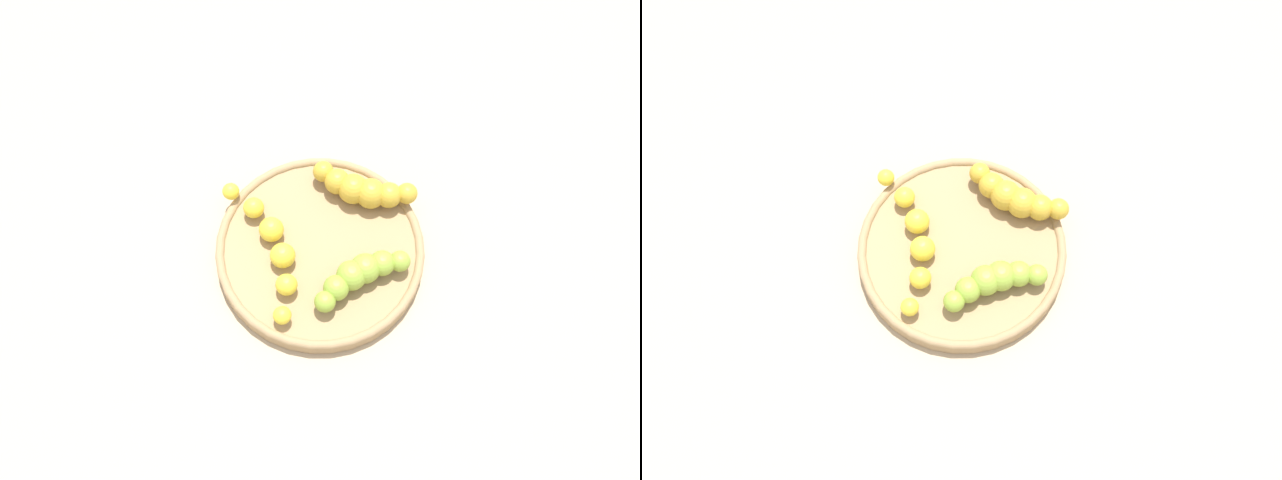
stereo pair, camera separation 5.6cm
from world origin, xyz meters
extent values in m
plane|color=tan|center=(0.00, 0.00, 0.00)|extent=(2.40, 2.40, 0.00)
cylinder|color=#A08259|center=(0.00, 0.00, 0.01)|extent=(0.24, 0.24, 0.02)
torus|color=#A08259|center=(0.00, 0.00, 0.02)|extent=(0.24, 0.24, 0.01)
sphere|color=yellow|center=(-0.08, -0.04, 0.03)|extent=(0.02, 0.02, 0.02)
sphere|color=yellow|center=(-0.06, -0.02, 0.03)|extent=(0.02, 0.02, 0.02)
sphere|color=yellow|center=(-0.04, 0.01, 0.03)|extent=(0.03, 0.03, 0.03)
sphere|color=yellow|center=(-0.03, 0.05, 0.03)|extent=(0.03, 0.03, 0.03)
sphere|color=yellow|center=(-0.03, 0.08, 0.03)|extent=(0.02, 0.02, 0.02)
sphere|color=yellow|center=(-0.04, 0.11, 0.03)|extent=(0.02, 0.02, 0.02)
sphere|color=#8CAD38|center=(0.05, -0.07, 0.04)|extent=(0.02, 0.02, 0.02)
sphere|color=#8CAD38|center=(0.03, -0.06, 0.04)|extent=(0.03, 0.03, 0.03)
sphere|color=#8CAD38|center=(0.02, -0.06, 0.04)|extent=(0.03, 0.03, 0.03)
sphere|color=#8CAD38|center=(0.00, -0.05, 0.04)|extent=(0.03, 0.03, 0.03)
sphere|color=#8CAD38|center=(-0.02, -0.05, 0.04)|extent=(0.03, 0.03, 0.03)
sphere|color=#8CAD38|center=(-0.04, -0.06, 0.04)|extent=(0.02, 0.02, 0.02)
sphere|color=gold|center=(0.06, 0.07, 0.04)|extent=(0.02, 0.02, 0.02)
sphere|color=gold|center=(0.06, 0.05, 0.04)|extent=(0.03, 0.03, 0.03)
sphere|color=gold|center=(0.07, 0.03, 0.04)|extent=(0.03, 0.03, 0.03)
sphere|color=gold|center=(0.08, 0.01, 0.04)|extent=(0.03, 0.03, 0.03)
sphere|color=gold|center=(0.10, -0.01, 0.04)|extent=(0.03, 0.03, 0.03)
sphere|color=gold|center=(0.11, -0.02, 0.04)|extent=(0.02, 0.02, 0.02)
camera|label=1|loc=(-0.19, -0.22, 0.66)|focal=35.26mm
camera|label=2|loc=(-0.14, -0.26, 0.66)|focal=35.26mm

